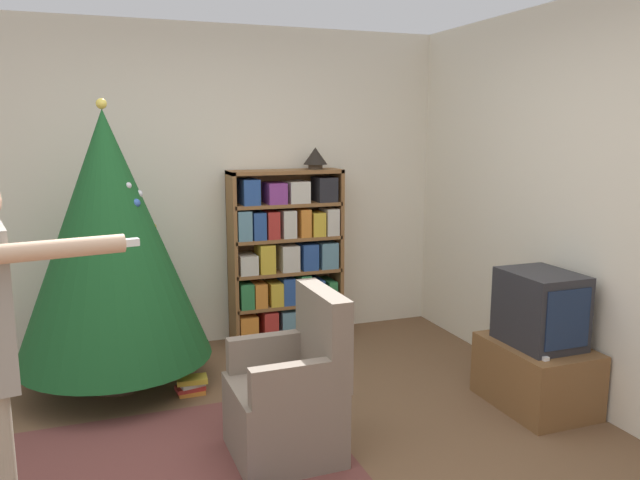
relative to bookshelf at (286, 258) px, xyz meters
The scene contains 10 objects.
wall_back 0.95m from the bookshelf, 162.29° to the left, with size 8.00×0.10×2.60m.
wall_right 2.61m from the bookshelf, 55.19° to the right, with size 0.10×8.00×2.60m.
bookshelf is the anchor object (origin of this frame).
tv_stand 2.18m from the bookshelf, 58.02° to the right, with size 0.51×0.70×0.42m.
television 2.13m from the bookshelf, 58.06° to the right, with size 0.39×0.50×0.47m.
game_remote 2.25m from the bookshelf, 64.24° to the right, with size 0.04×0.12×0.02m.
christmas_tree 1.55m from the bookshelf, 158.67° to the right, with size 1.30×1.30×1.97m.
armchair 1.95m from the bookshelf, 106.59° to the right, with size 0.58×0.57×0.92m.
table_lamp 0.88m from the bookshelf, ahead, with size 0.20×0.20×0.18m.
book_pile_near_tree 1.42m from the bookshelf, 138.16° to the right, with size 0.22×0.15×0.12m.
Camera 1 is at (-0.81, -2.81, 1.79)m, focal length 35.00 mm.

